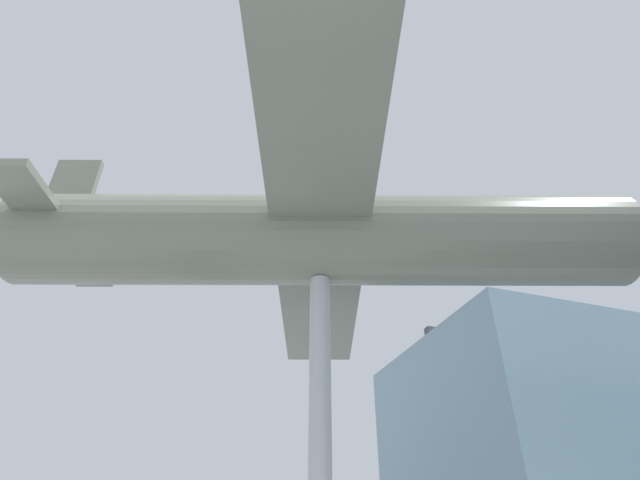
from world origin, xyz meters
TOP-DOWN VIEW (x-y plane):
  - glass_pavilion_left at (-8.61, 14.77)m, footprint 10.03×15.09m
  - support_pylon_central at (0.00, 0.00)m, footprint 0.43×0.43m
  - suspended_airplane at (0.10, 0.31)m, footprint 15.27×15.33m

SIDE VIEW (x-z plane):
  - support_pylon_central at x=0.00m, z-range 0.00..7.08m
  - glass_pavilion_left at x=-8.61m, z-range -0.29..10.25m
  - suspended_airplane at x=0.10m, z-range 6.42..9.86m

